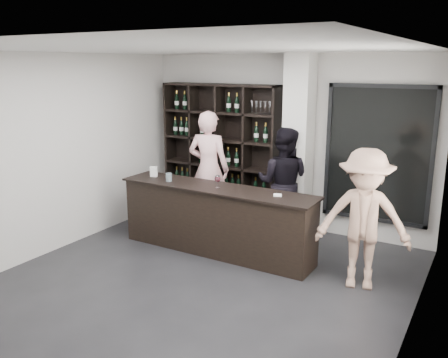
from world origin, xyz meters
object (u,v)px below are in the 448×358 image
Objects in this scene: taster_pink at (209,169)px; taster_black at (283,183)px; tasting_counter at (216,220)px; customer at (364,220)px; wine_shelf at (220,152)px.

taster_black is (1.33, 0.10, -0.10)m from taster_pink.
tasting_counter is 1.30m from taster_black.
taster_black is at bearing 175.36° from taster_pink.
customer is at bearing -0.53° from tasting_counter.
wine_shelf is 0.52m from taster_pink.
wine_shelf is at bearing 139.21° from customer.
wine_shelf is at bearing -22.34° from taster_black.
customer is (1.55, -1.14, -0.01)m from taster_black.
customer is (2.94, -1.52, -0.32)m from wine_shelf.
taster_black is at bearing 62.63° from tasting_counter.
wine_shelf is 3.32m from customer.
tasting_counter is 1.72× the size of customer.
taster_pink is at bearing 146.59° from customer.
tasting_counter is at bearing -61.36° from wine_shelf.
wine_shelf is 1.36× the size of customer.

